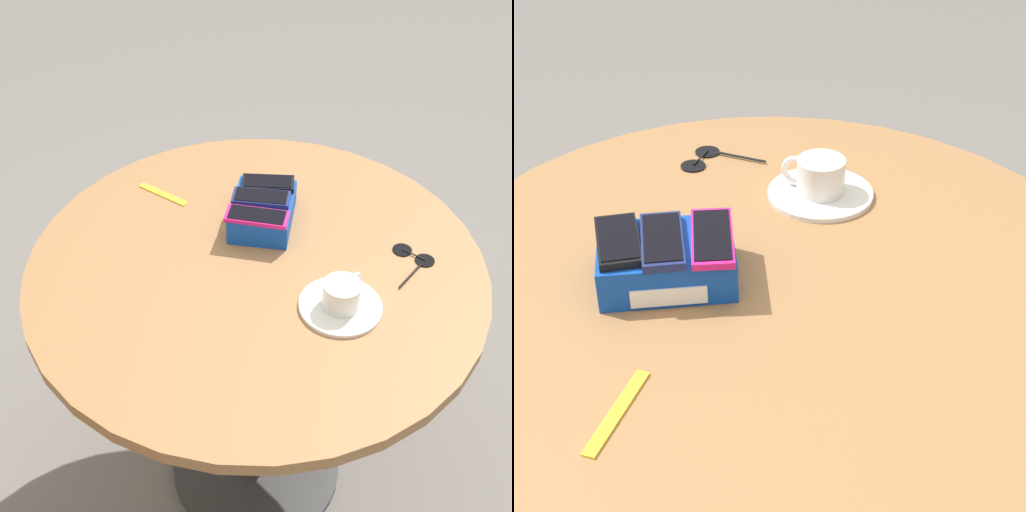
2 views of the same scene
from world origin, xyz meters
TOP-DOWN VIEW (x-y plane):
  - ground_plane at (0.00, 0.00)m, footprint 8.00×8.00m
  - round_table at (0.00, 0.00)m, footprint 0.97×0.97m
  - phone_box at (-0.14, 0.02)m, footprint 0.20×0.17m
  - phone_black at (-0.20, 0.04)m, footprint 0.07×0.12m
  - phone_navy at (-0.14, 0.02)m, footprint 0.08×0.13m
  - phone_magenta at (-0.08, 0.01)m, footprint 0.09×0.14m
  - saucer at (0.14, 0.16)m, footprint 0.16×0.16m
  - coffee_cup at (0.14, 0.16)m, footprint 0.09×0.09m
  - lanyard_strap at (-0.25, -0.20)m, footprint 0.10×0.12m
  - sunglasses at (0.01, 0.33)m, footprint 0.14×0.09m

SIDE VIEW (x-z plane):
  - ground_plane at x=0.00m, z-range 0.00..0.00m
  - round_table at x=0.00m, z-range 0.25..1.02m
  - lanyard_strap at x=-0.25m, z-range 0.78..0.78m
  - sunglasses at x=0.01m, z-range 0.77..0.78m
  - saucer at x=0.14m, z-range 0.78..0.78m
  - phone_box at x=-0.14m, z-range 0.78..0.83m
  - coffee_cup at x=0.14m, z-range 0.78..0.84m
  - phone_magenta at x=-0.08m, z-range 0.83..0.84m
  - phone_black at x=-0.20m, z-range 0.83..0.85m
  - phone_navy at x=-0.14m, z-range 0.83..0.85m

